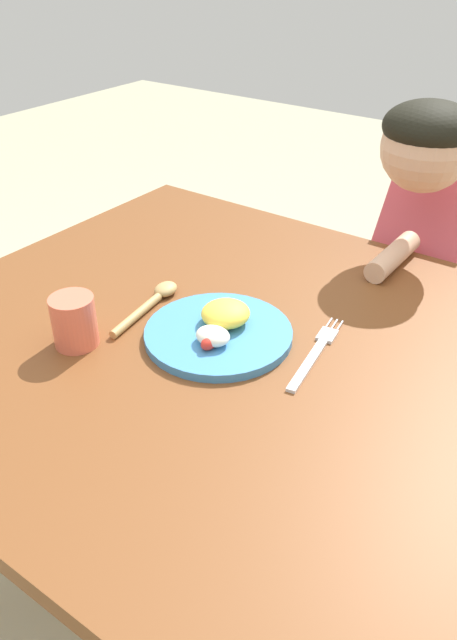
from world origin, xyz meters
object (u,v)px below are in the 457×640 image
Objects in this scene: spoon at (153,300)px; drinking_cup at (74,321)px; plate at (219,330)px; fork at (316,353)px; person at (417,286)px.

spoon is 0.17m from drinking_cup.
fork is (0.16, 0.05, -0.01)m from plate.
drinking_cup is (-0.02, -0.17, 0.03)m from spoon.
person reaches higher than spoon.
plate reaches higher than spoon.
spoon is at bearing 174.70° from plate.
drinking_cup reaches higher than spoon.
plate is 0.16m from fork.
person is at bearing -6.63° from fork.
fork is at bearing 92.45° from person.
person is at bearing -34.89° from spoon.
drinking_cup is at bearing -139.72° from plate.
plate is 0.24× the size of person.
drinking_cup is (-0.34, -0.20, 0.04)m from fork.
spoon is 0.19× the size of person.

